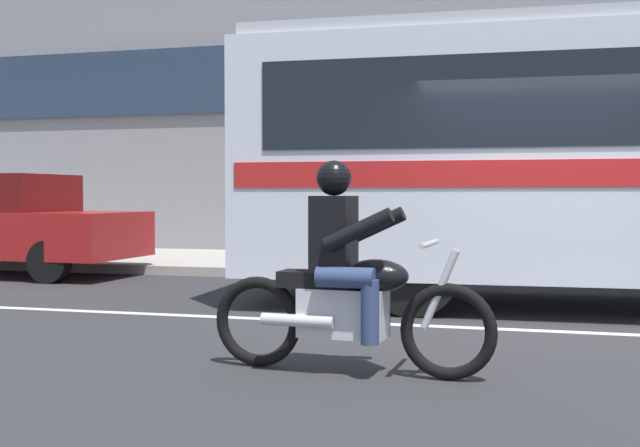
# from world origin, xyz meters

# --- Properties ---
(ground_plane) EXTENTS (60.00, 60.00, 0.00)m
(ground_plane) POSITION_xyz_m (0.00, 0.00, 0.00)
(ground_plane) COLOR #2B2B2D
(sidewalk_curb) EXTENTS (28.00, 3.80, 0.15)m
(sidewalk_curb) POSITION_xyz_m (0.00, 5.10, 0.07)
(sidewalk_curb) COLOR #A39E93
(sidewalk_curb) RESTS_ON ground_plane
(lane_center_stripe) EXTENTS (26.60, 0.14, 0.01)m
(lane_center_stripe) POSITION_xyz_m (0.00, -0.60, 0.00)
(lane_center_stripe) COLOR silver
(lane_center_stripe) RESTS_ON ground_plane
(motorcycle_with_rider) EXTENTS (2.14, 0.64, 1.56)m
(motorcycle_with_rider) POSITION_xyz_m (-1.41, -2.78, 0.66)
(motorcycle_with_rider) COLOR black
(motorcycle_with_rider) RESTS_ON ground_plane
(parked_sedan_curbside) EXTENTS (4.54, 2.01, 1.64)m
(parked_sedan_curbside) POSITION_xyz_m (-8.42, 2.58, 0.85)
(parked_sedan_curbside) COLOR maroon
(parked_sedan_curbside) RESTS_ON ground_plane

